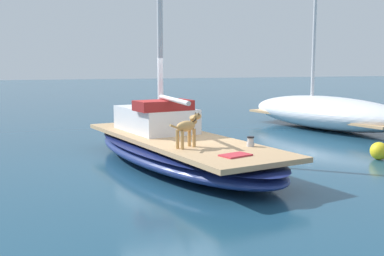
{
  "coord_description": "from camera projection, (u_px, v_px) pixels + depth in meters",
  "views": [
    {
      "loc": [
        -3.19,
        -10.33,
        2.38
      ],
      "look_at": [
        0.0,
        -1.0,
        1.01
      ],
      "focal_mm": 43.91,
      "sensor_mm": 36.0,
      "label": 1
    }
  ],
  "objects": [
    {
      "name": "deck_winch",
      "position": [
        251.0,
        142.0,
        9.73
      ],
      "size": [
        0.16,
        0.16,
        0.21
      ],
      "color": "#B7B7BC",
      "rests_on": "sailboat_main"
    },
    {
      "name": "moored_boat_starboard_side",
      "position": [
        326.0,
        112.0,
        17.03
      ],
      "size": [
        4.02,
        7.37,
        5.6
      ],
      "color": "white",
      "rests_on": "ground"
    },
    {
      "name": "cabin_house",
      "position": [
        156.0,
        118.0,
        11.84
      ],
      "size": [
        1.81,
        2.46,
        0.84
      ],
      "color": "silver",
      "rests_on": "sailboat_main"
    },
    {
      "name": "ground_plane",
      "position": [
        178.0,
        165.0,
        11.03
      ],
      "size": [
        120.0,
        120.0,
        0.0
      ],
      "primitive_type": "plane",
      "color": "navy"
    },
    {
      "name": "mooring_buoy",
      "position": [
        379.0,
        151.0,
        11.62
      ],
      "size": [
        0.44,
        0.44,
        0.44
      ],
      "primitive_type": "sphere",
      "color": "yellow",
      "rests_on": "ground"
    },
    {
      "name": "dog_tan",
      "position": [
        187.0,
        127.0,
        9.57
      ],
      "size": [
        0.85,
        0.55,
        0.7
      ],
      "color": "tan",
      "rests_on": "sailboat_main"
    },
    {
      "name": "sailboat_main",
      "position": [
        178.0,
        151.0,
        10.98
      ],
      "size": [
        3.9,
        7.59,
        0.66
      ],
      "color": "navy",
      "rests_on": "ground"
    },
    {
      "name": "deck_towel",
      "position": [
        236.0,
        155.0,
        8.75
      ],
      "size": [
        0.64,
        0.51,
        0.03
      ],
      "primitive_type": "cube",
      "rotation": [
        0.0,
        0.0,
        0.31
      ],
      "color": "#C6333D",
      "rests_on": "sailboat_main"
    }
  ]
}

